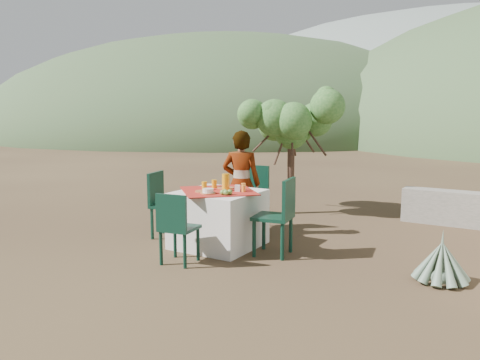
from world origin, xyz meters
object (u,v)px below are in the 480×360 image
table (218,218)px  agave (441,262)px  chair_right (279,213)px  juice_pitcher (226,182)px  person (241,183)px  shrub_tree (296,128)px  chair_near (176,225)px  chair_far (252,195)px  chair_left (163,201)px

table → agave: bearing=1.7°
chair_right → juice_pitcher: bearing=-99.6°
chair_right → person: size_ratio=0.64×
chair_right → shrub_tree: (-0.88, 2.42, 0.98)m
table → chair_near: bearing=-89.2°
chair_right → agave: 1.93m
chair_far → agave: 3.00m
shrub_tree → juice_pitcher: size_ratio=8.61×
chair_far → chair_left: bearing=-135.5°
table → chair_right: (0.89, 0.04, 0.17)m
chair_left → juice_pitcher: (1.03, 0.06, 0.35)m
chair_near → shrub_tree: 3.53m
table → person: bearing=92.1°
table → juice_pitcher: (0.09, 0.05, 0.49)m
chair_near → shrub_tree: bearing=-98.1°
person → juice_pitcher: bearing=83.0°
chair_far → chair_left: chair_far is taller
chair_far → person: 0.43m
person → table: bearing=74.1°
chair_far → chair_left: 1.35m
chair_far → agave: bearing=-22.0°
agave → juice_pitcher: bearing=-179.2°
agave → shrub_tree: bearing=139.5°
person → juice_pitcher: (0.11, -0.59, 0.10)m
juice_pitcher → chair_near: bearing=-94.6°
person → shrub_tree: 1.97m
agave → chair_far: bearing=162.2°
juice_pitcher → shrub_tree: bearing=91.9°
chair_right → chair_near: bearing=-51.6°
agave → table: bearing=-178.3°
chair_far → person: person is taller
table → chair_near: 0.92m
chair_left → agave: 3.75m
table → shrub_tree: 2.71m
table → person: (-0.02, 0.64, 0.39)m
chair_left → chair_right: chair_right is taller
chair_far → agave: size_ratio=1.56×
chair_left → shrub_tree: shrub_tree is taller
chair_near → agave: (2.78, 1.00, -0.27)m
chair_near → chair_right: (0.88, 0.96, 0.07)m
chair_near → person: size_ratio=0.56×
chair_far → agave: chair_far is taller
table → chair_near: (0.01, -0.92, 0.10)m
table → chair_near: size_ratio=1.51×
chair_left → shrub_tree: bearing=-34.6°
table → person: person is taller
shrub_tree → agave: shrub_tree is taller
chair_far → chair_near: chair_far is taller
table → shrub_tree: bearing=89.7°
agave → chair_left: bearing=-178.4°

